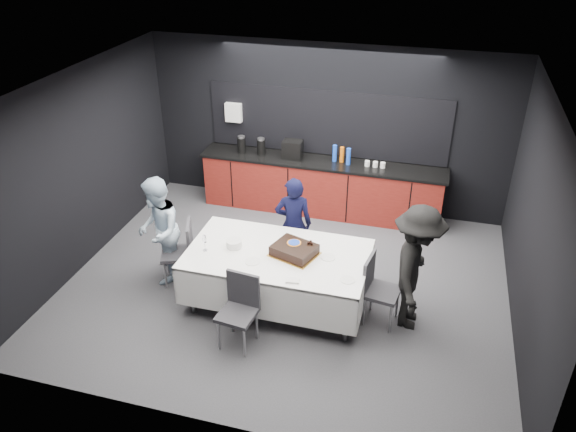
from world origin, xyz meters
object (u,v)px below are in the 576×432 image
(person_left, at_px, (159,231))
(person_right, at_px, (416,268))
(cake_assembly, at_px, (294,250))
(plate_stack, at_px, (234,244))
(chair_near, at_px, (240,305))
(chair_left, at_px, (182,248))
(chair_right, at_px, (376,285))
(party_table, at_px, (278,262))
(person_center, at_px, (293,224))
(champagne_flute, at_px, (204,240))

(person_left, xyz_separation_m, person_right, (3.45, -0.05, 0.06))
(cake_assembly, height_order, plate_stack, cake_assembly)
(plate_stack, bearing_deg, chair_near, -66.40)
(cake_assembly, relative_size, chair_left, 0.72)
(plate_stack, distance_m, person_right, 2.31)
(chair_right, bearing_deg, chair_left, 177.23)
(party_table, distance_m, chair_near, 0.87)
(party_table, bearing_deg, chair_left, 175.15)
(person_center, distance_m, person_left, 1.86)
(cake_assembly, height_order, champagne_flute, champagne_flute)
(plate_stack, xyz_separation_m, champagne_flute, (-0.34, -0.17, 0.11))
(champagne_flute, height_order, person_right, person_right)
(cake_assembly, bearing_deg, chair_right, -1.85)
(party_table, height_order, cake_assembly, cake_assembly)
(party_table, relative_size, chair_near, 2.51)
(champagne_flute, xyz_separation_m, person_right, (2.65, 0.24, -0.11))
(champagne_flute, distance_m, person_right, 2.66)
(person_left, distance_m, person_right, 3.45)
(cake_assembly, distance_m, plate_stack, 0.80)
(person_center, bearing_deg, chair_near, 68.78)
(cake_assembly, bearing_deg, party_table, -173.70)
(person_left, bearing_deg, plate_stack, 61.80)
(chair_right, bearing_deg, person_left, 177.78)
(cake_assembly, distance_m, chair_right, 1.11)
(chair_near, bearing_deg, chair_right, 28.54)
(chair_right, relative_size, chair_near, 1.00)
(champagne_flute, distance_m, chair_near, 1.03)
(chair_right, distance_m, chair_near, 1.72)
(cake_assembly, distance_m, person_left, 1.94)
(chair_left, relative_size, chair_right, 1.00)
(chair_left, bearing_deg, cake_assembly, -3.37)
(chair_right, bearing_deg, person_right, 8.38)
(cake_assembly, xyz_separation_m, chair_right, (1.07, -0.03, -0.31))
(chair_near, distance_m, person_left, 1.79)
(cake_assembly, relative_size, person_center, 0.46)
(cake_assembly, bearing_deg, person_left, 177.58)
(person_right, bearing_deg, person_center, 67.43)
(cake_assembly, xyz_separation_m, person_left, (-1.94, 0.08, -0.08))
(chair_left, relative_size, person_right, 0.56)
(chair_left, xyz_separation_m, person_left, (-0.32, -0.01, 0.24))
(chair_left, bearing_deg, chair_near, -38.91)
(chair_near, bearing_deg, person_center, 82.96)
(chair_near, bearing_deg, chair_left, 141.09)
(chair_near, bearing_deg, person_left, 148.02)
(plate_stack, height_order, person_left, person_left)
(champagne_flute, relative_size, person_left, 0.15)
(chair_near, xyz_separation_m, person_right, (1.95, 0.89, 0.30))
(person_left, bearing_deg, person_center, 91.21)
(chair_right, relative_size, person_right, 0.56)
(champagne_flute, bearing_deg, chair_left, 147.86)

